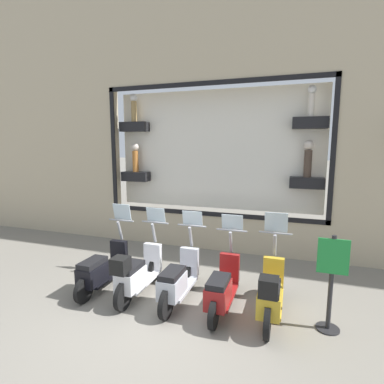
% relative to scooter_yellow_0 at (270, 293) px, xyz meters
% --- Properties ---
extents(ground_plane, '(120.00, 120.00, 0.00)m').
position_rel_scooter_yellow_0_xyz_m(ground_plane, '(-0.41, 1.85, -0.48)').
color(ground_plane, gray).
extents(building_facade, '(1.20, 36.00, 9.94)m').
position_rel_scooter_yellow_0_xyz_m(building_facade, '(3.20, 1.85, 4.61)').
color(building_facade, tan).
rests_on(building_facade, ground_plane).
extents(scooter_yellow_0, '(1.80, 0.60, 1.65)m').
position_rel_scooter_yellow_0_xyz_m(scooter_yellow_0, '(0.00, 0.00, 0.00)').
color(scooter_yellow_0, black).
rests_on(scooter_yellow_0, ground_plane).
extents(scooter_red_1, '(1.79, 0.60, 1.55)m').
position_rel_scooter_yellow_0_xyz_m(scooter_red_1, '(0.05, 0.82, -0.06)').
color(scooter_red_1, black).
rests_on(scooter_red_1, ground_plane).
extents(scooter_silver_2, '(1.80, 0.60, 1.56)m').
position_rel_scooter_yellow_0_xyz_m(scooter_silver_2, '(0.06, 1.65, -0.04)').
color(scooter_silver_2, black).
rests_on(scooter_silver_2, ground_plane).
extents(scooter_white_3, '(1.80, 0.60, 1.57)m').
position_rel_scooter_yellow_0_xyz_m(scooter_white_3, '(-0.00, 2.47, -0.00)').
color(scooter_white_3, black).
rests_on(scooter_white_3, ground_plane).
extents(scooter_black_4, '(1.79, 0.60, 1.61)m').
position_rel_scooter_yellow_0_xyz_m(scooter_black_4, '(0.05, 3.30, -0.06)').
color(scooter_black_4, black).
rests_on(scooter_black_4, ground_plane).
extents(shop_sign_post, '(0.36, 0.45, 1.54)m').
position_rel_scooter_yellow_0_xyz_m(shop_sign_post, '(0.04, -0.89, 0.34)').
color(shop_sign_post, '#232326').
rests_on(shop_sign_post, ground_plane).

